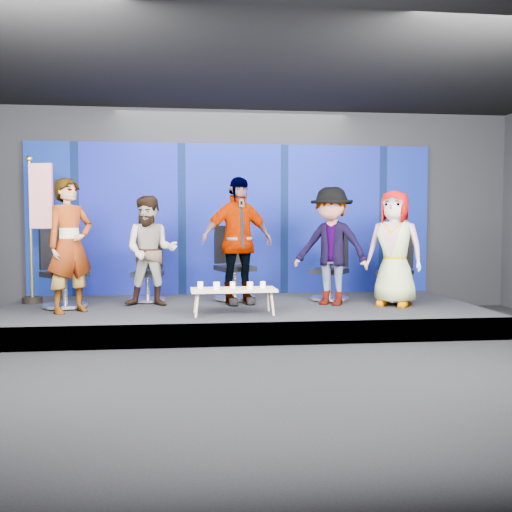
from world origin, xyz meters
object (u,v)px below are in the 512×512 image
object	(u,v)px
chair_d	(331,278)
panelist_d	(331,246)
chair_c	(234,276)
mug_a	(200,285)
mug_d	(250,285)
flag_stand	(37,225)
panelist_c	(237,241)
mug_e	(263,285)
mug_b	(216,286)
mug_c	(233,285)
chair_e	(396,279)
panelist_e	(394,248)
chair_a	(63,282)
coffee_table	(233,291)
chair_b	(148,280)
panelist_a	(70,246)
panelist_b	(151,251)

from	to	relation	value
chair_d	panelist_d	bearing A→B (deg)	-70.98
chair_c	mug_a	distance (m)	1.51
mug_d	flag_stand	xyz separation A→B (m)	(-3.12, 1.47, 0.80)
panelist_c	mug_e	xyz separation A→B (m)	(0.28, -0.92, -0.57)
chair_d	mug_b	xyz separation A→B (m)	(-1.88, -1.32, 0.04)
panelist_d	mug_c	xyz separation A→B (m)	(-1.54, -0.66, -0.49)
chair_c	chair_e	distance (m)	2.58
chair_d	panelist_e	distance (m)	1.17
mug_b	mug_a	bearing A→B (deg)	145.16
chair_d	mug_d	size ratio (longest dim) A/B	11.39
chair_a	chair_c	distance (m)	2.60
chair_a	mug_a	size ratio (longest dim) A/B	12.36
panelist_c	panelist_e	distance (m)	2.35
mug_b	flag_stand	distance (m)	3.16
coffee_table	mug_c	size ratio (longest dim) A/B	13.81
chair_a	mug_e	distance (m)	2.96
mug_b	mug_e	size ratio (longest dim) A/B	1.16
panelist_c	chair_e	bearing A→B (deg)	-15.86
chair_b	mug_b	xyz separation A→B (m)	(1.01, -1.51, 0.07)
panelist_d	mug_a	bearing A→B (deg)	-128.42
coffee_table	mug_d	bearing A→B (deg)	-18.16
chair_b	mug_e	bearing A→B (deg)	-35.26
mug_b	panelist_c	bearing A→B (deg)	70.85
panelist_c	mug_a	xyz separation A→B (m)	(-0.57, -0.89, -0.57)
panelist_e	mug_e	world-z (taller)	panelist_e
panelist_a	mug_d	size ratio (longest dim) A/B	19.28
panelist_a	chair_d	bearing A→B (deg)	-29.95
panelist_e	chair_e	bearing A→B (deg)	102.03
mug_b	mug_e	bearing A→B (deg)	10.80
mug_c	flag_stand	world-z (taller)	flag_stand
panelist_b	mug_d	xyz separation A→B (m)	(1.38, -0.99, -0.42)
panelist_e	coffee_table	world-z (taller)	panelist_e
panelist_b	chair_e	bearing A→B (deg)	6.11
mug_d	mug_c	bearing A→B (deg)	147.34
chair_a	chair_b	world-z (taller)	chair_a
panelist_a	panelist_c	xyz separation A→B (m)	(2.35, 0.52, 0.04)
chair_c	flag_stand	world-z (taller)	flag_stand
panelist_a	panelist_d	distance (m)	3.77
chair_a	panelist_a	bearing A→B (deg)	-107.46
mug_b	mug_c	world-z (taller)	mug_b
mug_d	flag_stand	bearing A→B (deg)	154.70
panelist_c	mug_c	size ratio (longest dim) A/B	22.99
mug_c	flag_stand	size ratio (longest dim) A/B	0.04
panelist_b	mug_d	bearing A→B (deg)	-30.78
chair_c	mug_c	size ratio (longest dim) A/B	14.19
chair_a	panelist_b	xyz separation A→B (m)	(1.27, 0.04, 0.44)
flag_stand	chair_c	bearing A→B (deg)	13.16
mug_c	mug_a	bearing A→B (deg)	-177.05
panelist_a	chair_e	world-z (taller)	panelist_a
panelist_d	coffee_table	world-z (taller)	panelist_d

